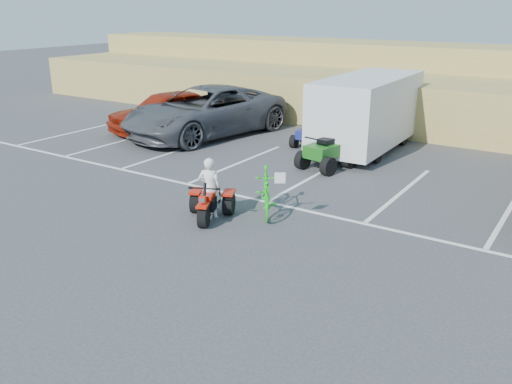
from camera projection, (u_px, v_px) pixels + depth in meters
The scene contains 11 objects.
ground at pixel (210, 233), 12.23m from camera, with size 100.00×100.00×0.00m, color #39393C.
parking_stripes at pixel (325, 190), 14.99m from camera, with size 28.00×5.16×0.01m.
grass_embankment at pixel (424, 87), 23.99m from camera, with size 40.00×8.50×3.10m.
red_trike_atv at pixel (209, 219), 13.00m from camera, with size 1.08×1.44×0.94m, color red, non-canonical shape.
rider at pixel (210, 188), 12.89m from camera, with size 0.54×0.36×1.49m, color white.
green_dirt_bike at pixel (266, 192), 13.19m from camera, with size 0.53×1.87×1.13m, color #14BF19.
grey_pickup at pixel (205, 111), 21.01m from camera, with size 3.12×6.76×1.88m, color #414348.
red_car at pixel (167, 111), 21.79m from camera, with size 1.93×4.79×1.63m, color maroon.
cargo_trailer at pixel (367, 111), 18.74m from camera, with size 2.30×5.52×2.56m.
quad_atv_blue at pixel (309, 146), 19.64m from camera, with size 1.00×1.34×0.88m, color navy, non-canonical shape.
quad_atv_green at pixel (326, 168), 17.00m from camera, with size 1.24×1.66×1.08m, color #165914, non-canonical shape.
Camera 1 is at (7.02, -8.84, 4.89)m, focal length 38.00 mm.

